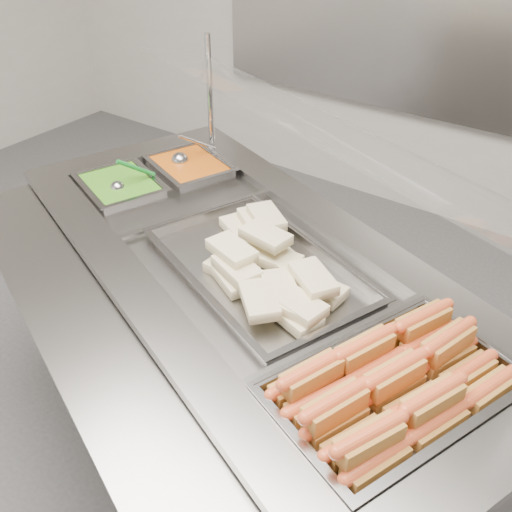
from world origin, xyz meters
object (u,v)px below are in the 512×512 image
Objects in this scene: pan_hotdogs at (392,397)px; pan_wraps at (258,271)px; steam_counter at (248,360)px; serving_spoon at (121,185)px; ladle at (181,160)px; sneeze_guard at (311,124)px.

pan_hotdogs and pan_wraps have the same top height.
serving_spoon is at bearing 172.70° from steam_counter.
pan_hotdogs is 0.53m from pan_wraps.
ladle is 0.27m from serving_spoon.
sneeze_guard reaches higher than pan_wraps.
pan_hotdogs is 1.24m from ladle.
pan_hotdogs is at bearing -20.99° from pan_wraps.
pan_hotdogs is at bearing -40.27° from sneeze_guard.
pan_hotdogs is 0.82× the size of pan_wraps.
sneeze_guard is 0.75m from serving_spoon.
ladle is at bearing 149.06° from pan_wraps.
steam_counter is at bearing 159.01° from pan_hotdogs.
sneeze_guard is 2.59× the size of pan_hotdogs.
pan_hotdogs is 3.40× the size of ladle.
serving_spoon is at bearing 171.52° from pan_wraps.
ladle is at bearing 153.31° from pan_hotdogs.
steam_counter is at bearing -7.30° from serving_spoon.
pan_wraps is at bearing -30.94° from ladle.
serving_spoon is at bearing -96.98° from ladle.
sneeze_guard is at bearing 84.35° from pan_wraps.
ladle is at bearing 83.02° from serving_spoon.
steam_counter is 0.74m from serving_spoon.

